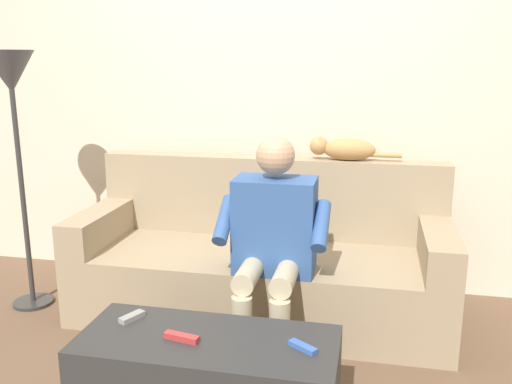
{
  "coord_description": "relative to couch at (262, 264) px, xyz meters",
  "views": [
    {
      "loc": [
        -0.61,
        2.89,
        1.49
      ],
      "look_at": [
        0.0,
        0.03,
        0.78
      ],
      "focal_mm": 38.84,
      "sensor_mm": 36.0,
      "label": 1
    }
  ],
  "objects": [
    {
      "name": "coffee_table",
      "position": [
        0.0,
        1.1,
        -0.1
      ],
      "size": [
        1.04,
        0.45,
        0.4
      ],
      "color": "#2D2D2D",
      "rests_on": "ground"
    },
    {
      "name": "back_wall",
      "position": [
        0.0,
        -0.54,
        0.93
      ],
      "size": [
        4.83,
        0.06,
        2.46
      ],
      "primitive_type": "cube",
      "color": "beige",
      "rests_on": "ground"
    },
    {
      "name": "remote_blue",
      "position": [
        -0.38,
        1.11,
        0.11
      ],
      "size": [
        0.12,
        0.1,
        0.02
      ],
      "primitive_type": "cube",
      "rotation": [
        0.0,
        0.0,
        2.56
      ],
      "color": "#3860B7",
      "rests_on": "coffee_table"
    },
    {
      "name": "remote_red",
      "position": [
        0.09,
        1.14,
        0.11
      ],
      "size": [
        0.15,
        0.06,
        0.03
      ],
      "primitive_type": "cube",
      "rotation": [
        0.0,
        0.0,
        6.1
      ],
      "color": "#B73333",
      "rests_on": "coffee_table"
    },
    {
      "name": "couch",
      "position": [
        0.0,
        0.0,
        0.0
      ],
      "size": [
        2.13,
        0.81,
        0.89
      ],
      "color": "#9E896B",
      "rests_on": "ground"
    },
    {
      "name": "ground_plane",
      "position": [
        0.0,
        0.74,
        -0.3
      ],
      "size": [
        8.0,
        8.0,
        0.0
      ],
      "primitive_type": "plane",
      "color": "brown"
    },
    {
      "name": "remote_gray",
      "position": [
        0.36,
        1.01,
        0.11
      ],
      "size": [
        0.09,
        0.12,
        0.02
      ],
      "primitive_type": "cube",
      "rotation": [
        0.0,
        0.0,
        4.26
      ],
      "color": "gray",
      "rests_on": "coffee_table"
    },
    {
      "name": "floor_lamp",
      "position": [
        1.41,
        0.2,
        0.99
      ],
      "size": [
        0.28,
        0.28,
        1.53
      ],
      "color": "#2D2D2D",
      "rests_on": "ground"
    },
    {
      "name": "cat_on_backrest",
      "position": [
        -0.44,
        -0.27,
        0.66
      ],
      "size": [
        0.54,
        0.14,
        0.14
      ],
      "color": "#B7844C",
      "rests_on": "couch"
    },
    {
      "name": "person_solo_seated",
      "position": [
        -0.14,
        0.4,
        0.32
      ],
      "size": [
        0.57,
        0.54,
        1.11
      ],
      "color": "#335693",
      "rests_on": "ground"
    }
  ]
}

